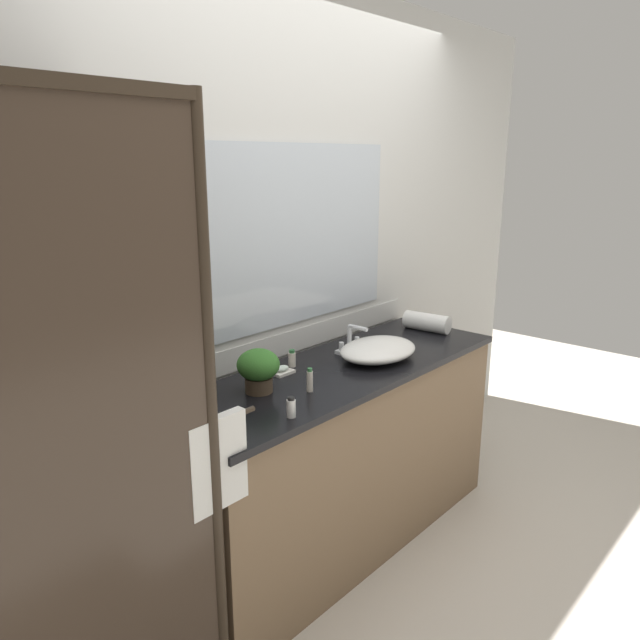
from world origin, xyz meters
TOP-DOWN VIEW (x-y plane):
  - ground_plane at (0.00, 0.00)m, footprint 8.00×8.00m
  - wall_back_with_mirror at (0.00, 0.34)m, footprint 4.40×0.06m
  - vanity_cabinet at (0.00, 0.01)m, footprint 1.80×0.58m
  - shower_enclosure at (-1.28, -0.19)m, footprint 1.20×0.59m
  - sink_basin at (0.20, -0.05)m, footprint 0.42×0.31m
  - faucet at (0.20, 0.11)m, footprint 0.17×0.13m
  - potted_plant at (-0.46, 0.06)m, footprint 0.17×0.17m
  - soap_dish at (-0.24, 0.14)m, footprint 0.10×0.07m
  - amenity_bottle_conditioner at (-0.15, 0.17)m, footprint 0.03×0.03m
  - amenity_bottle_shampoo at (-0.32, -0.09)m, footprint 0.03×0.03m
  - amenity_bottle_body_wash at (-0.55, -0.21)m, footprint 0.03×0.03m
  - rolled_towel_near_edge at (0.76, 0.03)m, footprint 0.13×0.26m

SIDE VIEW (x-z plane):
  - ground_plane at x=0.00m, z-range 0.00..0.00m
  - vanity_cabinet at x=0.00m, z-range 0.00..0.90m
  - soap_dish at x=-0.24m, z-range 0.90..0.93m
  - amenity_bottle_body_wash at x=-0.55m, z-range 0.90..0.98m
  - amenity_bottle_conditioner at x=-0.15m, z-range 0.90..0.98m
  - sink_basin at x=0.20m, z-range 0.90..0.99m
  - faucet at x=0.20m, z-range 0.88..1.01m
  - amenity_bottle_shampoo at x=-0.32m, z-range 0.90..1.00m
  - rolled_towel_near_edge at x=0.76m, z-range 0.90..1.00m
  - potted_plant at x=-0.46m, z-range 0.91..1.09m
  - shower_enclosure at x=-1.28m, z-range 0.02..2.02m
  - wall_back_with_mirror at x=0.00m, z-range 0.00..2.60m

